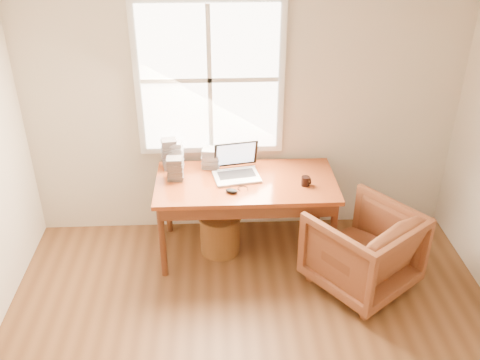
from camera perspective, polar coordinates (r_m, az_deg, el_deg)
The scene contains 11 objects.
room_shell at distance 3.05m, azimuth 2.07°, elevation -6.07°, with size 4.04×4.54×2.64m.
desk at distance 4.74m, azimuth 0.64°, elevation -0.28°, with size 1.60×0.80×0.04m, color brown.
armchair at distance 4.66m, azimuth 12.91°, elevation -7.18°, with size 0.77×0.80×0.73m, color brown.
wicker_stool at distance 5.03m, azimuth -2.13°, elevation -5.72°, with size 0.37×0.37×0.37m, color brown.
laptop at distance 4.70m, azimuth -0.36°, elevation 1.81°, with size 0.40×0.42×0.30m, color silver, non-canonical shape.
mouse at distance 4.54m, azimuth -0.90°, elevation -1.17°, with size 0.11×0.06×0.04m, color black.
coffee_mug at distance 4.68m, azimuth 6.99°, elevation -0.12°, with size 0.07×0.07×0.08m, color black.
cd_stack_a at distance 4.93m, azimuth -6.90°, elevation 2.69°, with size 0.13×0.12×0.26m, color silver.
cd_stack_b at distance 4.74m, azimuth -6.93°, elevation 1.21°, with size 0.13×0.12×0.21m, color #26262B.
cd_stack_c at distance 4.92m, azimuth -7.53°, elevation 2.83°, with size 0.13×0.11×0.29m, color #9696A3.
cd_stack_d at distance 4.92m, azimuth -3.09°, elevation 2.39°, with size 0.15×0.14×0.19m, color #B9BEC5.
Camera 1 is at (-0.25, -2.30, 3.10)m, focal length 40.00 mm.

